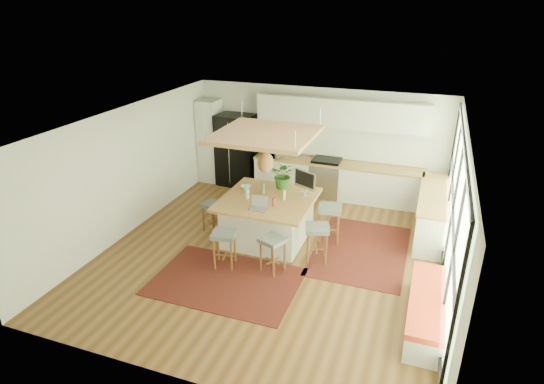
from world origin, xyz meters
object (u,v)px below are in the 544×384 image
at_px(fridge, 237,151).
at_px(laptop, 258,204).
at_px(stool_near_left, 225,249).
at_px(stool_near_right, 273,254).
at_px(island, 268,219).
at_px(stool_right_back, 329,225).
at_px(island_plant, 283,178).
at_px(stool_right_front, 317,244).
at_px(stool_left_side, 213,215).
at_px(microwave, 273,149).
at_px(monitor, 305,183).

bearing_deg(fridge, laptop, -53.81).
height_order(stool_near_left, stool_near_right, stool_near_left).
relative_size(fridge, island, 1.04).
relative_size(stool_right_back, island_plant, 1.30).
xyz_separation_m(stool_right_front, island_plant, (-1.06, 1.13, 0.81)).
distance_m(stool_left_side, microwave, 2.80).
xyz_separation_m(island, laptop, (-0.00, -0.56, 0.58)).
bearing_deg(island_plant, monitor, -17.76).
xyz_separation_m(stool_near_right, laptop, (-0.52, 0.58, 0.70)).
xyz_separation_m(stool_right_front, stool_left_side, (-2.45, 0.45, 0.00)).
xyz_separation_m(island, stool_left_side, (-1.26, -0.05, -0.11)).
relative_size(stool_near_right, stool_right_back, 0.89).
bearing_deg(microwave, laptop, -56.06).
xyz_separation_m(stool_near_right, microwave, (-1.35, 3.76, 0.75)).
relative_size(stool_near_right, laptop, 1.91).
xyz_separation_m(stool_near_left, laptop, (0.40, 0.73, 0.70)).
bearing_deg(microwave, stool_near_right, -51.01).
distance_m(stool_left_side, island_plant, 1.75).
relative_size(stool_near_right, island_plant, 1.15).
bearing_deg(stool_left_side, island, 2.46).
bearing_deg(laptop, stool_right_front, 0.03).
bearing_deg(monitor, fridge, 166.93).
height_order(laptop, monitor, monitor).
bearing_deg(stool_right_back, laptop, -143.42).
bearing_deg(microwave, stool_near_left, -64.40).
xyz_separation_m(stool_left_side, laptop, (1.26, -0.51, 0.70)).
bearing_deg(island, stool_right_front, -23.14).
bearing_deg(island, stool_right_back, 16.08).
height_order(stool_near_left, stool_right_back, stool_right_back).
bearing_deg(microwave, fridge, -161.45).
bearing_deg(stool_near_right, island, 114.32).
bearing_deg(fridge, island_plant, -39.30).
height_order(fridge, microwave, fridge).
bearing_deg(stool_near_left, monitor, 58.93).
xyz_separation_m(stool_right_front, laptop, (-1.19, -0.05, 0.70)).
xyz_separation_m(monitor, island_plant, (-0.52, 0.17, -0.02)).
height_order(island, stool_near_right, island).
xyz_separation_m(island, stool_near_left, (-0.40, -1.29, -0.11)).
height_order(laptop, microwave, microwave).
relative_size(island, stool_left_side, 2.86).
relative_size(fridge, laptop, 5.30).
relative_size(laptop, island_plant, 0.60).
relative_size(island, stool_near_right, 2.66).
xyz_separation_m(stool_near_right, stool_right_back, (0.72, 1.50, 0.00)).
xyz_separation_m(stool_right_back, island_plant, (-1.11, 0.27, 0.81)).
xyz_separation_m(island, island_plant, (0.13, 0.62, 0.70)).
distance_m(stool_left_side, monitor, 2.15).
relative_size(island, stool_right_back, 2.36).
bearing_deg(monitor, stool_near_left, -93.41).
xyz_separation_m(fridge, stool_near_left, (1.47, -3.91, -0.57)).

